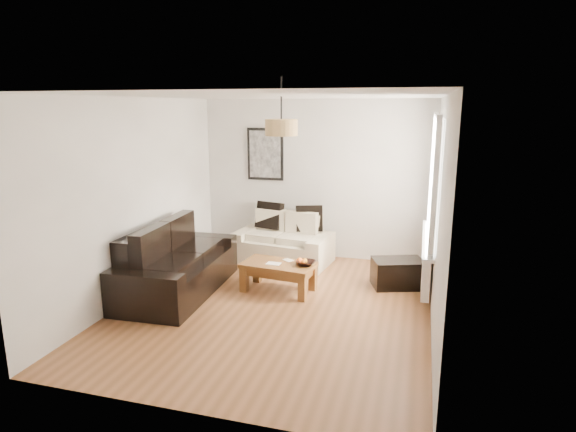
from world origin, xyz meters
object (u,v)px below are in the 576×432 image
(sofa_leather, at_px, (178,261))
(ottoman, at_px, (398,273))
(loveseat_cream, at_px, (283,239))
(coffee_table, at_px, (279,277))

(sofa_leather, distance_m, ottoman, 3.06)
(loveseat_cream, height_order, coffee_table, loveseat_cream)
(loveseat_cream, bearing_deg, coffee_table, -68.88)
(loveseat_cream, xyz_separation_m, coffee_table, (0.30, -1.25, -0.18))
(sofa_leather, relative_size, coffee_table, 2.08)
(sofa_leather, height_order, ottoman, sofa_leather)
(coffee_table, bearing_deg, sofa_leather, -163.62)
(sofa_leather, bearing_deg, loveseat_cream, -34.16)
(sofa_leather, height_order, coffee_table, sofa_leather)
(coffee_table, xyz_separation_m, ottoman, (1.56, 0.61, -0.00))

